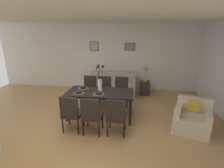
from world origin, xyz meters
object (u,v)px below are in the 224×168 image
bowl_far_left (99,93)px  framed_picture_left (94,46)px  bowl_near_left (79,92)px  framed_picture_center (130,47)px  side_table (145,88)px  dining_chair_far_right (104,90)px  sofa (112,86)px  dining_chair_near_right (89,89)px  dining_chair_mid_left (116,115)px  armchair (192,119)px  dining_chair_mid_right (121,90)px  table_lamp (146,72)px  dining_chair_far_left (92,114)px  dining_table (100,94)px  centerpiece_vase (100,82)px  dining_chair_near_left (71,112)px  bowl_near_right (83,87)px

bowl_far_left → framed_picture_left: framed_picture_left is taller
bowl_near_left → framed_picture_center: (1.25, 2.68, 0.95)m
side_table → bowl_near_left: bearing=-131.4°
dining_chair_far_right → framed_picture_center: 2.18m
dining_chair_far_right → sofa: dining_chair_far_right is taller
dining_chair_near_right → dining_chair_mid_left: size_ratio=1.00×
armchair → framed_picture_left: size_ratio=2.75×
bowl_near_left → side_table: 2.87m
dining_chair_mid_right → table_lamp: size_ratio=1.80×
dining_chair_mid_left → sofa: bearing=99.4°
dining_chair_far_left → framed_picture_center: size_ratio=2.36×
dining_table → dining_chair_far_left: size_ratio=1.96×
sofa → framed_picture_center: framed_picture_center is taller
dining_chair_mid_left → bowl_near_left: 1.29m
bowl_near_left → side_table: (1.87, 2.12, -0.52)m
dining_chair_far_right → framed_picture_center: size_ratio=2.36×
dining_chair_far_right → table_lamp: table_lamp is taller
armchair → centerpiece_vase: bearing=170.5°
dining_chair_mid_left → dining_chair_mid_right: bearing=90.5°
side_table → dining_chair_far_left: bearing=-115.9°
dining_chair_near_left → dining_chair_near_right: size_ratio=1.00×
sofa → armchair: 3.20m
side_table → framed_picture_left: size_ratio=1.39×
dining_chair_far_left → side_table: (1.36, 2.80, -0.25)m
dining_chair_near_right → side_table: bearing=29.8°
dining_chair_near_left → framed_picture_center: 3.74m
bowl_near_left → bowl_far_left: size_ratio=1.00×
dining_chair_far_right → dining_chair_mid_right: same height
bowl_near_right → framed_picture_center: (1.25, 2.28, 0.95)m
framed_picture_left → bowl_near_left: bearing=-86.4°
dining_table → armchair: (2.34, -0.39, -0.38)m
dining_chair_far_right → dining_chair_near_right: bearing=176.3°
bowl_far_left → table_lamp: table_lamp is taller
dining_chair_near_right → centerpiece_vase: bearing=-58.3°
bowl_far_left → framed_picture_center: 2.93m
framed_picture_left → armchair: bearing=-43.2°
centerpiece_vase → framed_picture_center: 2.67m
dining_chair_far_right → framed_picture_left: 2.16m
dining_chair_near_right → armchair: dining_chair_near_right is taller
dining_table → table_lamp: bearing=55.4°
dining_chair_near_right → dining_chair_mid_right: (1.05, -0.02, 0.00)m
dining_chair_mid_left → armchair: (1.81, 0.47, -0.23)m
dining_chair_mid_right → dining_chair_far_left: bearing=-107.8°
dining_chair_far_left → bowl_near_right: bearing=115.4°
framed_picture_left → dining_chair_mid_right: bearing=-53.2°
armchair → framed_picture_center: (-1.64, 2.87, 1.45)m
dining_chair_mid_right → sofa: size_ratio=0.52×
dining_chair_near_left → framed_picture_left: (-0.18, 3.31, 1.22)m
sofa → side_table: (1.24, 0.05, -0.02)m
bowl_far_left → armchair: bearing=-4.6°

